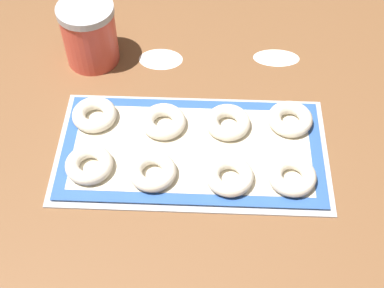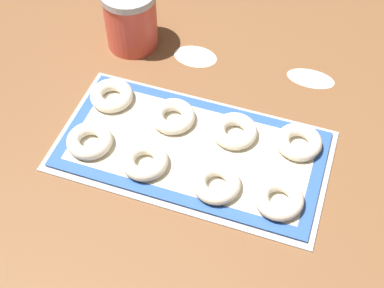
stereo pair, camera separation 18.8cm
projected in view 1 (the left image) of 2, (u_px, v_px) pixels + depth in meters
ground_plane at (197, 157)px, 1.06m from camera, size 2.80×2.80×0.00m
baking_tray at (192, 150)px, 1.06m from camera, size 0.54×0.28×0.01m
baking_mat at (192, 149)px, 1.06m from camera, size 0.52×0.26×0.00m
bagel_front_far_left at (89, 165)px, 1.02m from camera, size 0.09×0.09×0.03m
bagel_front_mid_left at (152, 171)px, 1.01m from camera, size 0.09×0.09×0.03m
bagel_front_mid_right at (229, 176)px, 1.00m from camera, size 0.09×0.09×0.03m
bagel_front_far_right at (292, 176)px, 1.00m from camera, size 0.09×0.09×0.03m
bagel_back_far_left at (94, 115)px, 1.10m from camera, size 0.09×0.09×0.03m
bagel_back_mid_left at (163, 122)px, 1.08m from camera, size 0.09×0.09×0.03m
bagel_back_mid_right at (228, 122)px, 1.08m from camera, size 0.09×0.09×0.03m
bagel_back_far_right at (290, 119)px, 1.09m from camera, size 0.09×0.09×0.03m
flour_canister at (89, 34)px, 1.18m from camera, size 0.12×0.12×0.15m
flour_patch_near at (161, 59)px, 1.23m from camera, size 0.10×0.07×0.00m
flour_patch_far at (276, 57)px, 1.24m from camera, size 0.11×0.06×0.00m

